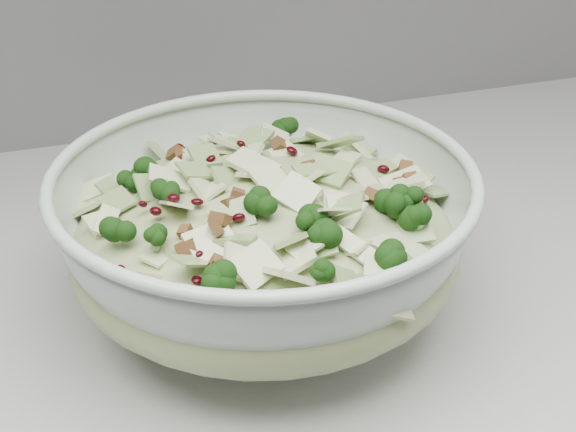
% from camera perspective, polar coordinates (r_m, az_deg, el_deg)
% --- Properties ---
extents(mixing_bowl, '(0.34, 0.34, 0.13)m').
position_cam_1_polar(mixing_bowl, '(0.61, -1.68, -1.69)').
color(mixing_bowl, silver).
rests_on(mixing_bowl, counter).
extents(salad, '(0.32, 0.32, 0.13)m').
position_cam_1_polar(salad, '(0.60, -1.71, -0.02)').
color(salad, tan).
rests_on(salad, mixing_bowl).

